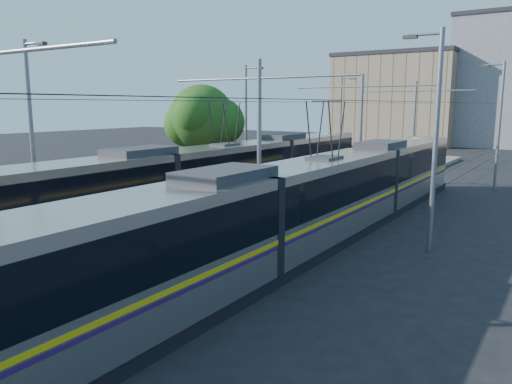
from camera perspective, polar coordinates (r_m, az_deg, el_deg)
The scene contains 12 objects.
ground at distance 16.69m, azimuth -14.86°, elevation -9.15°, with size 160.00×160.00×0.00m, color black.
platform at distance 30.36m, azimuth 9.58°, elevation -0.10°, with size 4.00×50.00×0.30m, color gray.
tactile_strip_left at distance 30.93m, azimuth 7.13°, elevation 0.43°, with size 0.70×50.00×0.01m, color gray.
tactile_strip_right at distance 29.80m, azimuth 12.14°, elevation -0.08°, with size 0.70×50.00×0.01m, color gray.
rails at distance 30.38m, azimuth 9.57°, elevation -0.36°, with size 8.71×70.00×0.03m.
tram_left at distance 26.15m, azimuth -3.54°, elevation 1.87°, with size 2.43×29.86×5.50m.
tram_right at distance 19.69m, azimuth 7.74°, elevation -0.42°, with size 2.43×32.18×5.50m.
catenary at distance 27.33m, azimuth 7.43°, elevation 8.08°, with size 9.20×70.00×7.00m.
street_lamps at distance 33.64m, azimuth 12.53°, elevation 7.68°, with size 15.18×38.22×8.00m.
shelter at distance 25.39m, azimuth 4.57°, elevation 1.21°, with size 0.86×1.17×2.35m.
tree at distance 31.76m, azimuth -5.63°, elevation 8.29°, with size 4.57×4.22×6.63m.
building_left at distance 73.77m, azimuth 16.10°, elevation 10.18°, with size 16.32×12.24×12.37m.
Camera 1 is at (11.85, -10.46, 5.36)m, focal length 35.00 mm.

